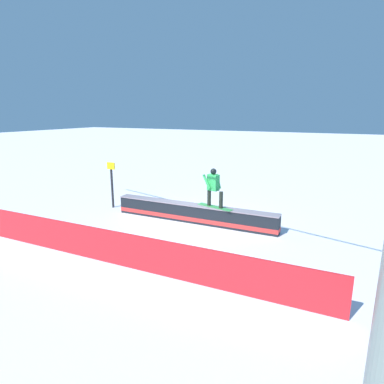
{
  "coord_description": "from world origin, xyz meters",
  "views": [
    {
      "loc": [
        -5.31,
        10.78,
        4.11
      ],
      "look_at": [
        -0.44,
        0.99,
        1.45
      ],
      "focal_mm": 30.85,
      "sensor_mm": 36.0,
      "label": 1
    }
  ],
  "objects": [
    {
      "name": "snowboarder",
      "position": [
        -0.81,
        -0.03,
        1.48
      ],
      "size": [
        1.49,
        0.63,
        1.43
      ],
      "color": "green",
      "rests_on": "grind_box"
    },
    {
      "name": "grind_box",
      "position": [
        0.0,
        0.0,
        0.32
      ],
      "size": [
        6.52,
        0.56,
        0.71
      ],
      "color": "black",
      "rests_on": "ground_plane"
    },
    {
      "name": "ground_plane",
      "position": [
        0.0,
        0.0,
        0.0
      ],
      "size": [
        120.0,
        120.0,
        0.0
      ],
      "primitive_type": "plane",
      "color": "white"
    },
    {
      "name": "trail_marker",
      "position": [
        4.05,
        -0.21,
        1.07
      ],
      "size": [
        0.4,
        0.1,
        2.01
      ],
      "color": "#262628",
      "rests_on": "ground_plane"
    },
    {
      "name": "safety_fence",
      "position": [
        0.0,
        4.18,
        0.48
      ],
      "size": [
        11.09,
        0.21,
        0.96
      ],
      "primitive_type": "cube",
      "rotation": [
        0.0,
        0.0,
        0.01
      ],
      "color": "red",
      "rests_on": "ground_plane"
    }
  ]
}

